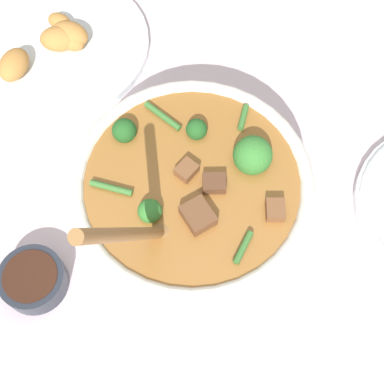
# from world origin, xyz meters

# --- Properties ---
(ground_plane) EXTENTS (4.00, 4.00, 0.00)m
(ground_plane) POSITION_xyz_m (0.00, 0.00, 0.00)
(ground_plane) COLOR silver
(stew_bowl) EXTENTS (0.26, 0.27, 0.27)m
(stew_bowl) POSITION_xyz_m (0.00, -0.00, 0.05)
(stew_bowl) COLOR white
(stew_bowl) RESTS_ON ground_plane
(condiment_bowl) EXTENTS (0.07, 0.07, 0.03)m
(condiment_bowl) POSITION_xyz_m (-0.18, -0.09, 0.02)
(condiment_bowl) COLOR #232833
(condiment_bowl) RESTS_ON ground_plane
(food_plate) EXTENTS (0.25, 0.25, 0.04)m
(food_plate) POSITION_xyz_m (-0.19, 0.25, 0.01)
(food_plate) COLOR white
(food_plate) RESTS_ON ground_plane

